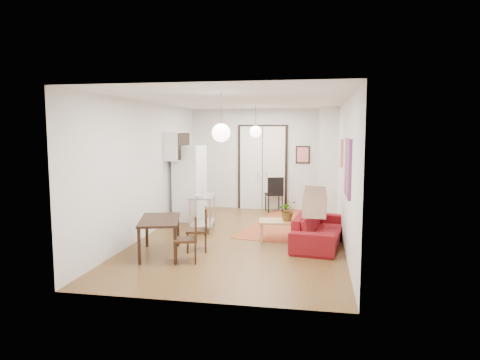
% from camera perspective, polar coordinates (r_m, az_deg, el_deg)
% --- Properties ---
extents(floor, '(7.00, 7.00, 0.00)m').
position_cam_1_polar(floor, '(9.23, 0.28, -7.72)').
color(floor, brown).
rests_on(floor, ground).
extents(ceiling, '(4.20, 7.00, 0.02)m').
position_cam_1_polar(ceiling, '(8.96, 0.29, 10.54)').
color(ceiling, white).
rests_on(ceiling, wall_back).
extents(wall_back, '(4.20, 0.02, 2.90)m').
position_cam_1_polar(wall_back, '(12.44, 3.05, 2.76)').
color(wall_back, silver).
rests_on(wall_back, floor).
extents(wall_front, '(4.20, 0.02, 2.90)m').
position_cam_1_polar(wall_front, '(5.59, -5.87, -2.05)').
color(wall_front, silver).
rests_on(wall_front, floor).
extents(wall_left, '(0.02, 7.00, 2.90)m').
position_cam_1_polar(wall_left, '(9.57, -12.21, 1.45)').
color(wall_left, silver).
rests_on(wall_left, floor).
extents(wall_right, '(0.02, 7.00, 2.90)m').
position_cam_1_polar(wall_right, '(8.87, 13.77, 1.01)').
color(wall_right, silver).
rests_on(wall_right, floor).
extents(double_doors, '(1.44, 0.06, 2.50)m').
position_cam_1_polar(double_doors, '(12.41, 3.01, 1.59)').
color(double_doors, white).
rests_on(double_doors, wall_back).
extents(stub_partition, '(0.50, 0.10, 2.90)m').
position_cam_1_polar(stub_partition, '(11.40, 11.72, 2.28)').
color(stub_partition, silver).
rests_on(stub_partition, floor).
extents(wall_cabinet, '(0.35, 1.00, 0.70)m').
position_cam_1_polar(wall_cabinet, '(10.88, -8.39, 4.51)').
color(wall_cabinet, white).
rests_on(wall_cabinet, wall_left).
extents(painting_popart, '(0.05, 1.00, 1.00)m').
position_cam_1_polar(painting_popart, '(7.61, 14.21, 1.60)').
color(painting_popart, red).
rests_on(painting_popart, wall_right).
extents(painting_abstract, '(0.05, 0.50, 0.60)m').
position_cam_1_polar(painting_abstract, '(9.64, 13.39, 3.54)').
color(painting_abstract, beige).
rests_on(painting_abstract, wall_right).
extents(poster_back, '(0.40, 0.03, 0.50)m').
position_cam_1_polar(poster_back, '(12.31, 8.36, 3.36)').
color(poster_back, red).
rests_on(poster_back, wall_back).
extents(print_left, '(0.03, 0.44, 0.54)m').
position_cam_1_polar(print_left, '(11.40, -8.31, 4.86)').
color(print_left, '#8E603B').
rests_on(print_left, wall_left).
extents(pendant_back, '(0.30, 0.30, 0.80)m').
position_cam_1_polar(pendant_back, '(10.92, 2.09, 6.43)').
color(pendant_back, silver).
rests_on(pendant_back, ceiling).
extents(pendant_front, '(0.30, 0.30, 0.80)m').
position_cam_1_polar(pendant_front, '(6.98, -2.54, 6.30)').
color(pendant_front, silver).
rests_on(pendant_front, ceiling).
extents(kilim_rug, '(2.23, 4.18, 0.01)m').
position_cam_1_polar(kilim_rug, '(10.79, 6.41, -5.63)').
color(kilim_rug, '#B4542D').
rests_on(kilim_rug, floor).
extents(sofa, '(2.24, 1.13, 0.63)m').
position_cam_1_polar(sofa, '(8.85, 10.50, -6.39)').
color(sofa, maroon).
rests_on(sofa, floor).
extents(coffee_table, '(1.04, 0.65, 0.44)m').
position_cam_1_polar(coffee_table, '(8.92, 5.76, -5.75)').
color(coffee_table, tan).
rests_on(coffee_table, floor).
extents(potted_plant, '(0.37, 0.42, 0.43)m').
position_cam_1_polar(potted_plant, '(8.86, 6.42, -4.04)').
color(potted_plant, '#365B29').
rests_on(potted_plant, coffee_table).
extents(kitchen_counter, '(0.67, 1.12, 0.81)m').
position_cam_1_polar(kitchen_counter, '(9.91, -5.02, -3.76)').
color(kitchen_counter, silver).
rests_on(kitchen_counter, floor).
extents(bowl, '(0.25, 0.25, 0.05)m').
position_cam_1_polar(bowl, '(9.57, -5.51, -2.16)').
color(bowl, silver).
rests_on(bowl, kitchen_counter).
extents(soap_bottle, '(0.10, 0.10, 0.17)m').
position_cam_1_polar(soap_bottle, '(10.10, -4.95, -1.34)').
color(soap_bottle, '#5290B3').
rests_on(soap_bottle, kitchen_counter).
extents(fridge, '(0.76, 0.76, 1.91)m').
position_cam_1_polar(fridge, '(10.94, -6.75, -0.41)').
color(fridge, white).
rests_on(fridge, floor).
extents(dining_table, '(1.00, 1.36, 0.67)m').
position_cam_1_polar(dining_table, '(8.03, -10.66, -5.63)').
color(dining_table, black).
rests_on(dining_table, floor).
extents(dining_chair_near, '(0.49, 0.61, 0.84)m').
position_cam_1_polar(dining_chair_near, '(8.27, -5.67, -6.04)').
color(dining_chair_near, '#382012').
rests_on(dining_chair_near, floor).
extents(dining_chair_far, '(0.49, 0.61, 0.84)m').
position_cam_1_polar(dining_chair_far, '(7.62, -7.11, -7.16)').
color(dining_chair_far, '#382012').
rests_on(dining_chair_far, floor).
extents(black_side_chair, '(0.58, 0.59, 0.99)m').
position_cam_1_polar(black_side_chair, '(12.23, 4.58, -1.41)').
color(black_side_chair, black).
rests_on(black_side_chair, floor).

